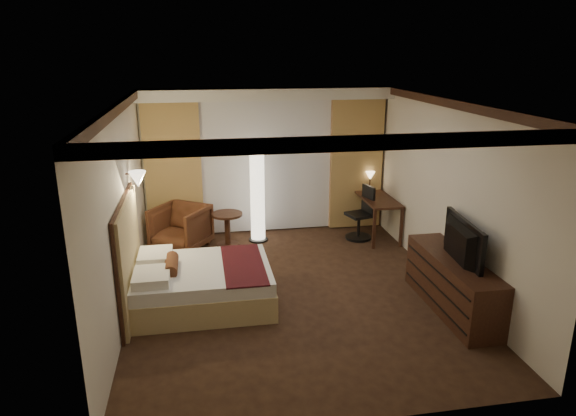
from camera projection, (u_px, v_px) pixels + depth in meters
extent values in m
cube|color=black|center=(293.00, 292.00, 7.39)|extent=(4.50, 5.50, 0.01)
cube|color=white|center=(293.00, 102.00, 6.59)|extent=(4.50, 5.50, 0.01)
cube|color=beige|center=(266.00, 161.00, 9.57)|extent=(4.50, 0.02, 2.70)
cube|color=beige|center=(122.00, 211.00, 6.62)|extent=(0.02, 5.50, 2.70)
cube|color=beige|center=(447.00, 195.00, 7.36)|extent=(0.02, 5.50, 2.70)
cube|color=white|center=(267.00, 94.00, 8.97)|extent=(4.50, 0.50, 0.20)
cube|color=silver|center=(267.00, 167.00, 9.53)|extent=(2.48, 0.04, 2.45)
cube|color=tan|center=(173.00, 172.00, 9.19)|extent=(1.00, 0.14, 2.45)
cube|color=tan|center=(356.00, 164.00, 9.75)|extent=(1.00, 0.14, 2.45)
imported|color=#523118|center=(180.00, 226.00, 8.88)|extent=(1.12, 1.11, 0.85)
imported|color=black|center=(455.00, 235.00, 6.59)|extent=(0.78, 1.22, 0.15)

